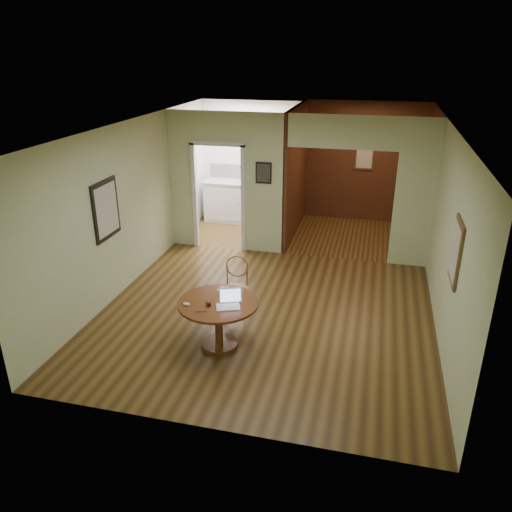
% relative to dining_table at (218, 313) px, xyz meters
% --- Properties ---
extents(floor, '(5.00, 5.00, 0.00)m').
position_rel_dining_table_xyz_m(floor, '(0.42, 0.93, -0.50)').
color(floor, '#452D13').
rests_on(floor, ground).
extents(room_shell, '(5.20, 7.50, 5.00)m').
position_rel_dining_table_xyz_m(room_shell, '(-0.05, 4.03, 0.79)').
color(room_shell, silver).
rests_on(room_shell, ground).
extents(dining_table, '(1.07, 1.07, 0.67)m').
position_rel_dining_table_xyz_m(dining_table, '(0.00, 0.00, 0.00)').
color(dining_table, maroon).
rests_on(dining_table, ground).
extents(chair, '(0.42, 0.42, 0.89)m').
position_rel_dining_table_xyz_m(chair, '(-0.03, 0.98, 0.00)').
color(chair, brown).
rests_on(chair, ground).
extents(open_laptop, '(0.36, 0.36, 0.21)m').
position_rel_dining_table_xyz_m(open_laptop, '(0.17, -0.05, 0.23)').
color(open_laptop, white).
rests_on(open_laptop, dining_table).
extents(closed_laptop, '(0.37, 0.26, 0.03)m').
position_rel_dining_table_xyz_m(closed_laptop, '(0.06, 0.27, 0.19)').
color(closed_laptop, '#A8A8AD').
rests_on(closed_laptop, dining_table).
extents(mouse, '(0.10, 0.06, 0.04)m').
position_rel_dining_table_xyz_m(mouse, '(-0.37, -0.19, 0.19)').
color(mouse, white).
rests_on(mouse, dining_table).
extents(wine_glass, '(0.08, 0.08, 0.09)m').
position_rel_dining_table_xyz_m(wine_glass, '(-0.09, -0.13, 0.22)').
color(wine_glass, white).
rests_on(wine_glass, dining_table).
extents(pen, '(0.15, 0.05, 0.01)m').
position_rel_dining_table_xyz_m(pen, '(-0.13, -0.31, 0.18)').
color(pen, '#0B1453').
rests_on(pen, dining_table).
extents(kitchen_cabinet, '(2.06, 0.60, 0.94)m').
position_rel_dining_table_xyz_m(kitchen_cabinet, '(-0.93, 5.13, -0.02)').
color(kitchen_cabinet, white).
rests_on(kitchen_cabinet, ground).
extents(grocery_bag, '(0.28, 0.24, 0.27)m').
position_rel_dining_table_xyz_m(grocery_bag, '(-0.59, 5.13, 0.58)').
color(grocery_bag, '#C2AB8E').
rests_on(grocery_bag, kitchen_cabinet).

